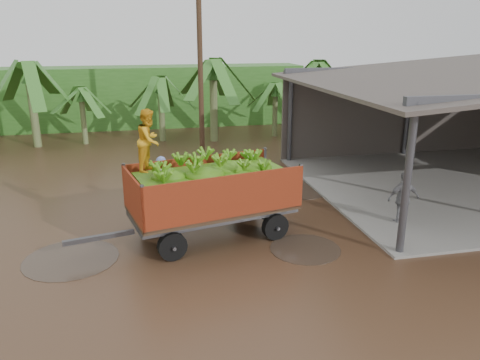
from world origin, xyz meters
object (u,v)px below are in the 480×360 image
banana_trailer (211,190)px  man_blue (162,184)px  utility_pole (200,69)px  man_grey (403,199)px

banana_trailer → man_blue: 2.66m
banana_trailer → man_blue: bearing=105.4°
utility_pole → man_grey: bearing=-64.4°
man_blue → utility_pole: size_ratio=0.23×
man_blue → man_grey: size_ratio=1.12×
banana_trailer → utility_pole: 9.89m
banana_trailer → man_blue: size_ratio=3.46×
banana_trailer → man_grey: banana_trailer is taller
man_grey → utility_pole: (-4.71, 9.84, 3.17)m
banana_trailer → man_blue: banana_trailer is taller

